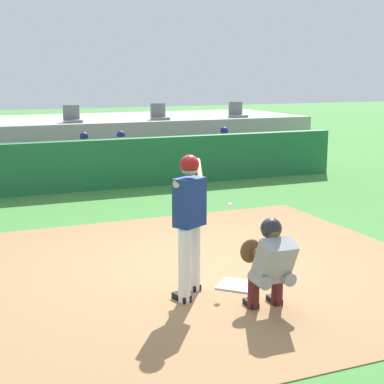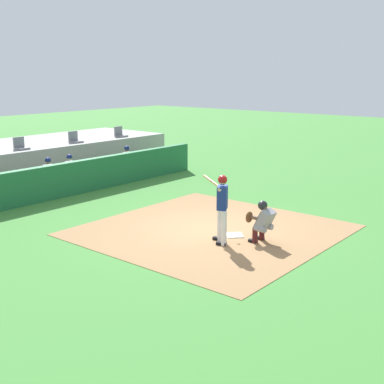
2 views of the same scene
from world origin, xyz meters
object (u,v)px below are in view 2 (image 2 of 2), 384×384
at_px(batter_at_plate, 222,204).
at_px(stadium_seat_2, 21,146).
at_px(dugout_player_3, 129,161).
at_px(dugout_player_1, 51,175).
at_px(catcher_crouched, 262,220).
at_px(stadium_seat_4, 120,134).
at_px(home_plate, 235,235).
at_px(dugout_player_2, 72,171).
at_px(stadium_seat_3, 75,139).

xyz_separation_m(batter_at_plate, stadium_seat_2, (0.68, 10.23, 0.50)).
relative_size(dugout_player_3, stadium_seat_2, 2.71).
bearing_deg(dugout_player_1, stadium_seat_2, 86.95).
relative_size(batter_at_plate, catcher_crouched, 1.11).
xyz_separation_m(dugout_player_1, stadium_seat_4, (5.31, 2.03, 0.86)).
relative_size(home_plate, catcher_crouched, 0.27).
distance_m(catcher_crouched, stadium_seat_4, 12.22).
bearing_deg(stadium_seat_2, dugout_player_2, -67.26).
xyz_separation_m(home_plate, dugout_player_3, (3.83, 8.14, 0.65)).
relative_size(dugout_player_1, dugout_player_2, 1.00).
bearing_deg(stadium_seat_2, stadium_seat_4, 0.00).
bearing_deg(home_plate, stadium_seat_3, 75.67).
xyz_separation_m(dugout_player_2, stadium_seat_3, (1.75, 2.03, 0.86)).
xyz_separation_m(batter_at_plate, dugout_player_1, (0.58, 8.20, -0.36)).
height_order(dugout_player_1, dugout_player_2, same).
xyz_separation_m(catcher_crouched, stadium_seat_4, (5.20, 11.02, 0.93)).
bearing_deg(dugout_player_3, dugout_player_1, 180.00).
bearing_deg(stadium_seat_4, batter_at_plate, -119.90).
bearing_deg(dugout_player_1, dugout_player_2, 0.00).
height_order(dugout_player_3, stadium_seat_3, stadium_seat_3).
bearing_deg(dugout_player_1, batter_at_plate, -94.01).
bearing_deg(home_plate, dugout_player_3, 64.84).
xyz_separation_m(dugout_player_3, stadium_seat_3, (-1.23, 2.03, 0.86)).
bearing_deg(dugout_player_1, home_plate, -89.24).
distance_m(batter_at_plate, dugout_player_3, 9.37).
bearing_deg(dugout_player_3, catcher_crouched, -113.07).
xyz_separation_m(home_plate, stadium_seat_2, (0.00, 10.18, 1.51)).
relative_size(dugout_player_3, stadium_seat_4, 2.71).
relative_size(home_plate, stadium_seat_3, 0.92).
distance_m(home_plate, stadium_seat_2, 10.29).
bearing_deg(home_plate, dugout_player_2, 84.02).
distance_m(dugout_player_1, dugout_player_2, 0.96).
distance_m(stadium_seat_2, stadium_seat_4, 5.20).
distance_m(stadium_seat_3, stadium_seat_4, 2.60).
distance_m(dugout_player_1, dugout_player_3, 3.93).
relative_size(catcher_crouched, stadium_seat_2, 3.38).
xyz_separation_m(catcher_crouched, dugout_player_3, (3.83, 8.98, 0.06)).
bearing_deg(dugout_player_3, batter_at_plate, -118.81).
height_order(home_plate, batter_at_plate, batter_at_plate).
height_order(catcher_crouched, stadium_seat_2, stadium_seat_2).
bearing_deg(stadium_seat_2, catcher_crouched, -90.01).
xyz_separation_m(dugout_player_1, stadium_seat_3, (2.71, 2.03, 0.86)).
xyz_separation_m(batter_at_plate, catcher_crouched, (0.68, -0.78, -0.43)).
height_order(catcher_crouched, stadium_seat_3, stadium_seat_3).
height_order(home_plate, stadium_seat_2, stadium_seat_2).
height_order(batter_at_plate, stadium_seat_4, stadium_seat_4).
relative_size(home_plate, dugout_player_2, 0.34).
bearing_deg(stadium_seat_2, stadium_seat_3, 0.00).
bearing_deg(home_plate, dugout_player_1, 90.76).
xyz_separation_m(batter_at_plate, stadium_seat_3, (3.28, 10.23, 0.50)).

